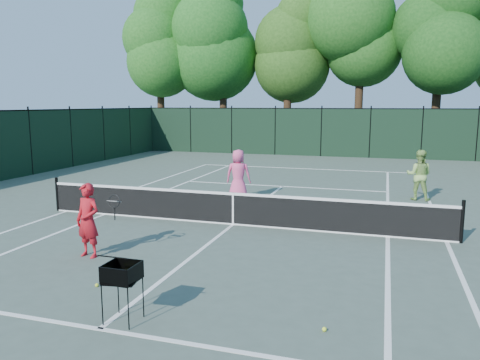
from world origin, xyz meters
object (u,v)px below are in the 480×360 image
(player_green, at_px, (419,175))
(loose_ball_midcourt, at_px, (97,285))
(coach, at_px, (88,220))
(ball_hopper, at_px, (122,273))
(loose_ball_near_cart, at_px, (324,329))
(player_pink, at_px, (238,175))

(player_green, relative_size, loose_ball_midcourt, 25.86)
(coach, height_order, ball_hopper, coach)
(loose_ball_near_cart, bearing_deg, ball_hopper, -168.94)
(coach, relative_size, player_pink, 0.93)
(player_pink, bearing_deg, coach, 71.98)
(coach, bearing_deg, loose_ball_near_cart, -10.36)
(ball_hopper, bearing_deg, loose_ball_near_cart, 1.79)
(coach, xyz_separation_m, player_green, (7.27, 8.72, 0.06))
(player_pink, xyz_separation_m, loose_ball_near_cart, (4.13, -8.85, -0.85))
(player_pink, distance_m, player_green, 6.29)
(ball_hopper, bearing_deg, player_pink, 87.47)
(coach, height_order, player_pink, player_pink)
(player_pink, relative_size, player_green, 1.00)
(player_pink, height_order, player_green, player_pink)
(loose_ball_near_cart, bearing_deg, player_pink, 115.02)
(player_green, bearing_deg, ball_hopper, 73.01)
(player_green, bearing_deg, loose_ball_near_cart, 86.52)
(coach, height_order, loose_ball_midcourt, coach)
(loose_ball_near_cart, relative_size, loose_ball_midcourt, 1.00)
(player_green, xyz_separation_m, ball_hopper, (-4.91, -11.23, -0.10))
(ball_hopper, bearing_deg, player_green, 57.13)
(player_pink, xyz_separation_m, ball_hopper, (1.12, -9.44, -0.10))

